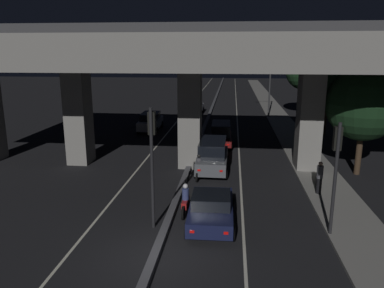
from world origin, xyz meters
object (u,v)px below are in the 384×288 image
(traffic_light_left_of_median, at_px, (152,147))
(car_dark_red_third, at_px, (221,134))
(car_grey_second, at_px, (213,155))
(car_white_second_oncoming, at_px, (195,107))
(traffic_light_right_of_median, at_px, (336,160))
(motorcycle_red_filtering_near, at_px, (185,201))
(car_dark_blue_lead, at_px, (211,209))
(pedestrian_on_sidewalk, at_px, (320,177))
(car_silver_lead_oncoming, at_px, (150,121))
(street_lamp, at_px, (267,77))
(motorcycle_black_filtering_mid, at_px, (199,168))

(traffic_light_left_of_median, height_order, car_dark_red_third, traffic_light_left_of_median)
(car_grey_second, height_order, car_white_second_oncoming, car_grey_second)
(car_grey_second, relative_size, car_dark_red_third, 1.06)
(traffic_light_right_of_median, height_order, motorcycle_red_filtering_near, traffic_light_right_of_median)
(car_white_second_oncoming, bearing_deg, motorcycle_red_filtering_near, 6.84)
(traffic_light_left_of_median, distance_m, car_dark_blue_lead, 3.77)
(car_white_second_oncoming, xyz_separation_m, pedestrian_on_sidewalk, (9.25, -26.46, 0.22))
(car_silver_lead_oncoming, bearing_deg, street_lamp, 126.10)
(car_dark_blue_lead, relative_size, motorcycle_black_filtering_mid, 2.14)
(traffic_light_left_of_median, bearing_deg, car_dark_blue_lead, 10.25)
(car_white_second_oncoming, xyz_separation_m, motorcycle_red_filtering_near, (2.51, -29.49, -0.17))
(traffic_light_left_of_median, xyz_separation_m, motorcycle_black_filtering_mid, (1.38, 6.58, -2.93))
(pedestrian_on_sidewalk, bearing_deg, car_grey_second, 148.16)
(traffic_light_right_of_median, height_order, car_silver_lead_oncoming, traffic_light_right_of_median)
(car_dark_blue_lead, xyz_separation_m, car_grey_second, (-0.36, 7.68, 0.30))
(traffic_light_left_of_median, relative_size, car_grey_second, 1.14)
(car_grey_second, bearing_deg, car_silver_lead_oncoming, 29.34)
(traffic_light_right_of_median, distance_m, pedestrian_on_sidewalk, 5.07)
(car_dark_blue_lead, relative_size, car_dark_red_third, 0.98)
(street_lamp, relative_size, car_dark_red_third, 1.81)
(traffic_light_left_of_median, distance_m, car_grey_second, 8.77)
(traffic_light_right_of_median, xyz_separation_m, pedestrian_on_sidewalk, (0.52, 4.50, -2.26))
(motorcycle_red_filtering_near, height_order, motorcycle_black_filtering_mid, motorcycle_black_filtering_mid)
(motorcycle_black_filtering_mid, distance_m, pedestrian_on_sidewalk, 6.89)
(traffic_light_right_of_median, bearing_deg, motorcycle_red_filtering_near, 166.70)
(traffic_light_right_of_median, distance_m, motorcycle_red_filtering_near, 6.92)
(car_white_second_oncoming, height_order, pedestrian_on_sidewalk, pedestrian_on_sidewalk)
(traffic_light_right_of_median, relative_size, motorcycle_black_filtering_mid, 2.39)
(car_white_second_oncoming, relative_size, pedestrian_on_sidewalk, 2.45)
(traffic_light_left_of_median, xyz_separation_m, motorcycle_red_filtering_near, (1.20, 1.48, -2.95))
(street_lamp, xyz_separation_m, car_grey_second, (-5.05, -21.18, -3.65))
(car_white_second_oncoming, relative_size, motorcycle_black_filtering_mid, 2.14)
(car_silver_lead_oncoming, distance_m, pedestrian_on_sidewalk, 20.09)
(traffic_light_right_of_median, distance_m, car_dark_blue_lead, 5.57)
(traffic_light_left_of_median, relative_size, car_white_second_oncoming, 1.23)
(car_grey_second, bearing_deg, pedestrian_on_sidewalk, -121.38)
(motorcycle_red_filtering_near, bearing_deg, car_dark_blue_lead, -127.27)
(car_dark_blue_lead, distance_m, car_white_second_oncoming, 30.75)
(traffic_light_right_of_median, relative_size, car_white_second_oncoming, 1.12)
(car_grey_second, bearing_deg, motorcycle_black_filtering_mid, 155.05)
(traffic_light_right_of_median, bearing_deg, motorcycle_black_filtering_mid, 132.58)
(street_lamp, relative_size, car_white_second_oncoming, 1.84)
(car_silver_lead_oncoming, height_order, motorcycle_red_filtering_near, car_silver_lead_oncoming)
(street_lamp, xyz_separation_m, pedestrian_on_sidewalk, (0.78, -24.80, -3.69))
(car_silver_lead_oncoming, bearing_deg, traffic_light_left_of_median, 11.05)
(car_grey_second, relative_size, motorcycle_black_filtering_mid, 2.31)
(car_grey_second, xyz_separation_m, car_white_second_oncoming, (-3.42, 22.84, -0.26))
(car_white_second_oncoming, bearing_deg, motorcycle_black_filtering_mid, 8.27)
(motorcycle_red_filtering_near, bearing_deg, traffic_light_left_of_median, 142.67)
(traffic_light_left_of_median, relative_size, traffic_light_right_of_median, 1.10)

